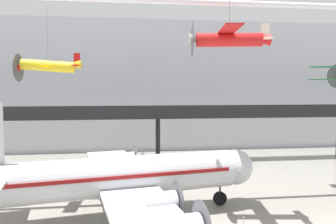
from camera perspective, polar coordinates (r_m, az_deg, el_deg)
hangar_back_wall at (r=59.43m, az=-2.62°, el=4.56°), size 140.00×3.00×23.28m
mezzanine_walkway at (r=49.53m, az=-1.68°, el=-0.63°), size 110.00×3.20×8.68m
ceiling_truss_beam at (r=33.09m, az=1.31°, el=18.71°), size 120.00×0.60×0.60m
airliner_silver_main at (r=29.10m, az=-8.99°, el=-11.14°), size 26.66×30.66×10.10m
suspended_plane_red_highwing at (r=28.50m, az=10.61°, el=12.36°), size 6.89×8.42×5.44m
suspended_plane_yellow_lowwing at (r=34.80m, az=-20.15°, el=7.49°), size 6.41×7.86×7.38m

